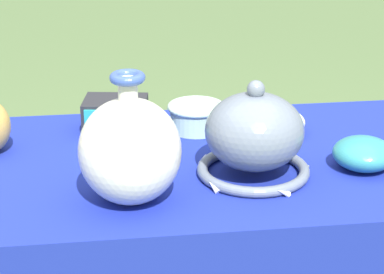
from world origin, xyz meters
TOP-DOWN VIEW (x-y plane):
  - display_table at (0.00, -0.01)m, footprint 1.21×0.63m
  - vase_tall_bulbous at (-0.13, -0.17)m, footprint 0.19×0.19m
  - vase_dome_bell at (0.12, -0.09)m, footprint 0.24×0.24m
  - mosaic_tile_box at (-0.15, 0.19)m, footprint 0.16×0.13m
  - bowl_shallow_teal at (0.35, -0.09)m, footprint 0.13×0.13m
  - bowl_shallow_porcelain at (0.21, 0.13)m, footprint 0.15×0.15m
  - cup_wide_celadon at (0.04, 0.17)m, footprint 0.14×0.14m

SIDE VIEW (x-z plane):
  - display_table at x=0.00m, z-range 0.30..1.06m
  - bowl_shallow_porcelain at x=0.21m, z-range 0.77..0.82m
  - bowl_shallow_teal at x=0.35m, z-range 0.77..0.83m
  - cup_wide_celadon at x=0.04m, z-range 0.77..0.83m
  - mosaic_tile_box at x=-0.15m, z-range 0.77..0.84m
  - vase_dome_bell at x=0.12m, z-range 0.75..0.95m
  - vase_tall_bulbous at x=-0.13m, z-range 0.74..1.00m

